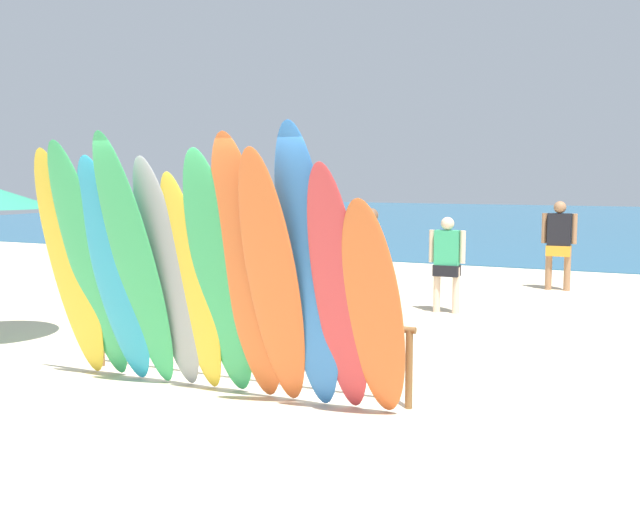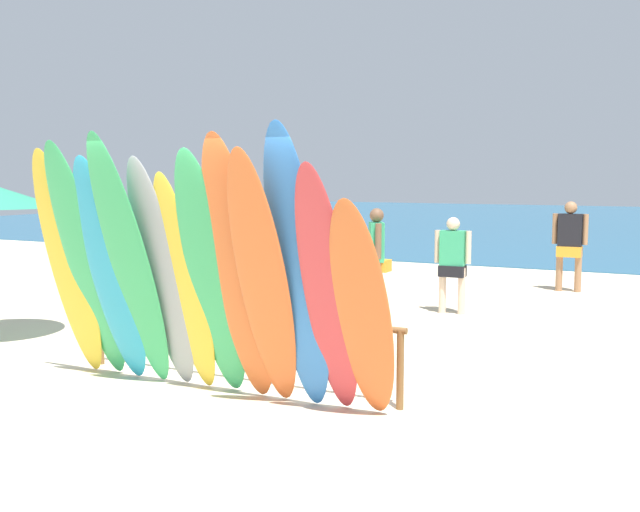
% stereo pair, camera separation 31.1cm
% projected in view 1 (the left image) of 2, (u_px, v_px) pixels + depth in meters
% --- Properties ---
extents(ground, '(60.00, 60.00, 0.00)m').
position_uv_depth(ground, '(507.00, 256.00, 20.37)').
color(ground, beige).
extents(ocean_water, '(60.00, 40.00, 0.02)m').
position_uv_depth(ocean_water, '(579.00, 221.00, 35.97)').
color(ocean_water, '#235B7F').
rests_on(ocean_water, ground).
extents(surfboard_rack, '(3.82, 0.07, 0.78)m').
position_uv_depth(surfboard_rack, '(239.00, 326.00, 7.72)').
color(surfboard_rack, brown).
rests_on(surfboard_rack, ground).
extents(surfboard_yellow_0, '(0.57, 0.77, 2.47)m').
position_uv_depth(surfboard_yellow_0, '(70.00, 266.00, 7.86)').
color(surfboard_yellow_0, yellow).
rests_on(surfboard_yellow_0, ground).
extents(surfboard_green_1, '(0.57, 0.94, 2.54)m').
position_uv_depth(surfboard_green_1, '(89.00, 264.00, 7.70)').
color(surfboard_green_1, '#38B266').
rests_on(surfboard_green_1, ground).
extents(surfboard_teal_2, '(0.58, 0.83, 2.39)m').
position_uv_depth(surfboard_teal_2, '(115.00, 273.00, 7.57)').
color(surfboard_teal_2, '#289EC6').
rests_on(surfboard_teal_2, ground).
extents(surfboard_green_3, '(0.54, 0.99, 2.60)m').
position_uv_depth(surfboard_green_3, '(135.00, 265.00, 7.35)').
color(surfboard_green_3, '#38B266').
rests_on(surfboard_green_3, ground).
extents(surfboard_grey_4, '(0.55, 0.80, 2.38)m').
position_uv_depth(surfboard_grey_4, '(167.00, 276.00, 7.38)').
color(surfboard_grey_4, '#999EA3').
rests_on(surfboard_grey_4, ground).
extents(surfboard_yellow_5, '(0.53, 0.77, 2.23)m').
position_uv_depth(surfboard_yellow_5, '(192.00, 285.00, 7.28)').
color(surfboard_yellow_5, yellow).
rests_on(surfboard_yellow_5, ground).
extents(surfboard_green_6, '(0.57, 0.91, 2.44)m').
position_uv_depth(surfboard_green_6, '(219.00, 277.00, 7.08)').
color(surfboard_green_6, '#38B266').
rests_on(surfboard_green_6, ground).
extents(surfboard_orange_7, '(0.56, 0.87, 2.57)m').
position_uv_depth(surfboard_orange_7, '(248.00, 272.00, 6.89)').
color(surfboard_orange_7, orange).
rests_on(surfboard_orange_7, ground).
extents(surfboard_orange_8, '(0.57, 1.02, 2.43)m').
position_uv_depth(surfboard_orange_8, '(273.00, 283.00, 6.71)').
color(surfboard_orange_8, orange).
rests_on(surfboard_orange_8, ground).
extents(surfboard_blue_9, '(0.53, 0.81, 2.65)m').
position_uv_depth(surfboard_blue_9, '(308.00, 271.00, 6.65)').
color(surfboard_blue_9, '#337AD1').
rests_on(surfboard_blue_9, ground).
extents(surfboard_red_10, '(0.49, 0.92, 2.30)m').
position_uv_depth(surfboard_red_10, '(338.00, 293.00, 6.53)').
color(surfboard_red_10, '#D13D42').
rests_on(surfboard_red_10, ground).
extents(surfboard_orange_11, '(0.53, 0.84, 2.01)m').
position_uv_depth(surfboard_orange_11, '(374.00, 311.00, 6.45)').
color(surfboard_orange_11, orange).
rests_on(surfboard_orange_11, ground).
extents(beachgoer_photographing, '(0.58, 0.25, 1.53)m').
position_uv_depth(beachgoer_photographing, '(447.00, 258.00, 11.81)').
color(beachgoer_photographing, beige).
rests_on(beachgoer_photographing, ground).
extents(beachgoer_midbeach, '(0.43, 0.56, 1.67)m').
position_uv_depth(beachgoer_midbeach, '(371.00, 252.00, 12.02)').
color(beachgoer_midbeach, brown).
rests_on(beachgoer_midbeach, ground).
extents(beachgoer_by_water, '(0.65, 0.27, 1.71)m').
position_uv_depth(beachgoer_by_water, '(559.00, 239.00, 14.18)').
color(beachgoer_by_water, '#9E704C').
rests_on(beachgoer_by_water, ground).
extents(beach_chair_red, '(0.64, 0.81, 0.80)m').
position_uv_depth(beach_chair_red, '(125.00, 304.00, 10.25)').
color(beach_chair_red, '#B7B7BC').
rests_on(beach_chair_red, ground).
extents(beach_chair_blue, '(0.73, 0.81, 0.83)m').
position_uv_depth(beach_chair_blue, '(99.00, 288.00, 11.64)').
color(beach_chair_blue, '#B7B7BC').
rests_on(beach_chair_blue, ground).
extents(beach_chair_striped, '(0.72, 0.86, 0.80)m').
position_uv_depth(beach_chair_striped, '(171.00, 290.00, 11.49)').
color(beach_chair_striped, '#B7B7BC').
rests_on(beach_chair_striped, ground).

